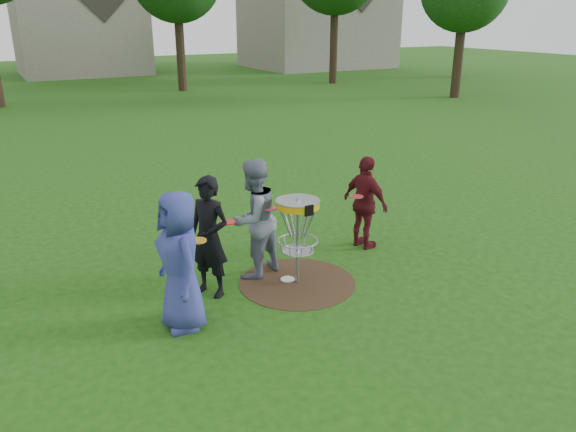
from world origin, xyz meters
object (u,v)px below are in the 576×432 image
player_blue (180,261)px  player_black (209,237)px  player_grey (253,219)px  player_maroon (365,203)px  disc_golf_basket (298,221)px

player_blue → player_black: (0.66, 0.68, -0.04)m
player_grey → player_maroon: size_ratio=1.14×
player_grey → disc_golf_basket: (0.45, -0.59, 0.08)m
player_blue → player_maroon: size_ratio=1.14×
player_blue → player_black: player_blue is taller
player_black → player_grey: bearing=75.4°
player_grey → player_maroon: (2.19, 0.07, -0.12)m
player_maroon → disc_golf_basket: player_maroon is taller
player_grey → player_black: bearing=-3.1°
player_grey → player_maroon: 2.19m
player_blue → disc_golf_basket: size_ratio=1.36×
player_black → player_maroon: size_ratio=1.09×
player_grey → player_maroon: player_grey is taller
player_blue → disc_golf_basket: player_blue is taller
player_blue → disc_golf_basket: bearing=98.9°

